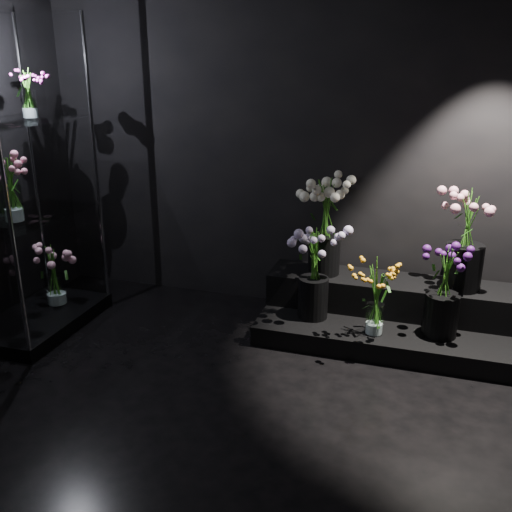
% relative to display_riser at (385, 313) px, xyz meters
% --- Properties ---
extents(floor, '(4.00, 4.00, 0.00)m').
position_rel_display_riser_xyz_m(floor, '(-0.92, -1.64, -0.17)').
color(floor, black).
rests_on(floor, ground).
extents(wall_back, '(4.00, 0.00, 4.00)m').
position_rel_display_riser_xyz_m(wall_back, '(-0.92, 0.36, 1.23)').
color(wall_back, black).
rests_on(wall_back, floor).
extents(display_riser, '(1.82, 0.81, 0.40)m').
position_rel_display_riser_xyz_m(display_riser, '(0.00, 0.00, 0.00)').
color(display_riser, black).
rests_on(display_riser, floor).
extents(display_case, '(0.63, 1.05, 2.32)m').
position_rel_display_riser_xyz_m(display_case, '(-2.58, -0.68, 0.99)').
color(display_case, black).
rests_on(display_case, floor).
extents(bouquet_orange_bells, '(0.30, 0.30, 0.56)m').
position_rel_display_riser_xyz_m(bouquet_orange_bells, '(-0.05, -0.32, 0.28)').
color(bouquet_orange_bells, white).
rests_on(bouquet_orange_bells, display_riser).
extents(bouquet_lilac, '(0.42, 0.42, 0.69)m').
position_rel_display_riser_xyz_m(bouquet_lilac, '(-0.52, -0.18, 0.40)').
color(bouquet_lilac, black).
rests_on(bouquet_lilac, display_riser).
extents(bouquet_purple, '(0.35, 0.35, 0.67)m').
position_rel_display_riser_xyz_m(bouquet_purple, '(0.40, -0.21, 0.35)').
color(bouquet_purple, black).
rests_on(bouquet_purple, display_riser).
extents(bouquet_cream_roses, '(0.55, 0.55, 0.76)m').
position_rel_display_riser_xyz_m(bouquet_cream_roses, '(-0.50, 0.10, 0.68)').
color(bouquet_cream_roses, black).
rests_on(bouquet_cream_roses, display_riser).
extents(bouquet_pink_roses, '(0.45, 0.45, 0.73)m').
position_rel_display_riser_xyz_m(bouquet_pink_roses, '(0.52, 0.09, 0.64)').
color(bouquet_pink_roses, black).
rests_on(bouquet_pink_roses, display_riser).
extents(bouquet_case_pink, '(0.37, 0.37, 0.46)m').
position_rel_display_riser_xyz_m(bouquet_case_pink, '(-2.56, -0.82, 0.98)').
color(bouquet_case_pink, white).
rests_on(bouquet_case_pink, display_case).
extents(bouquet_case_magenta, '(0.29, 0.29, 0.34)m').
position_rel_display_riser_xyz_m(bouquet_case_magenta, '(-2.57, -0.50, 1.60)').
color(bouquet_case_magenta, white).
rests_on(bouquet_case_magenta, display_case).
extents(bouquet_case_base_pink, '(0.37, 0.37, 0.49)m').
position_rel_display_riser_xyz_m(bouquet_case_base_pink, '(-2.58, -0.46, 0.19)').
color(bouquet_case_base_pink, white).
rests_on(bouquet_case_base_pink, display_case).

